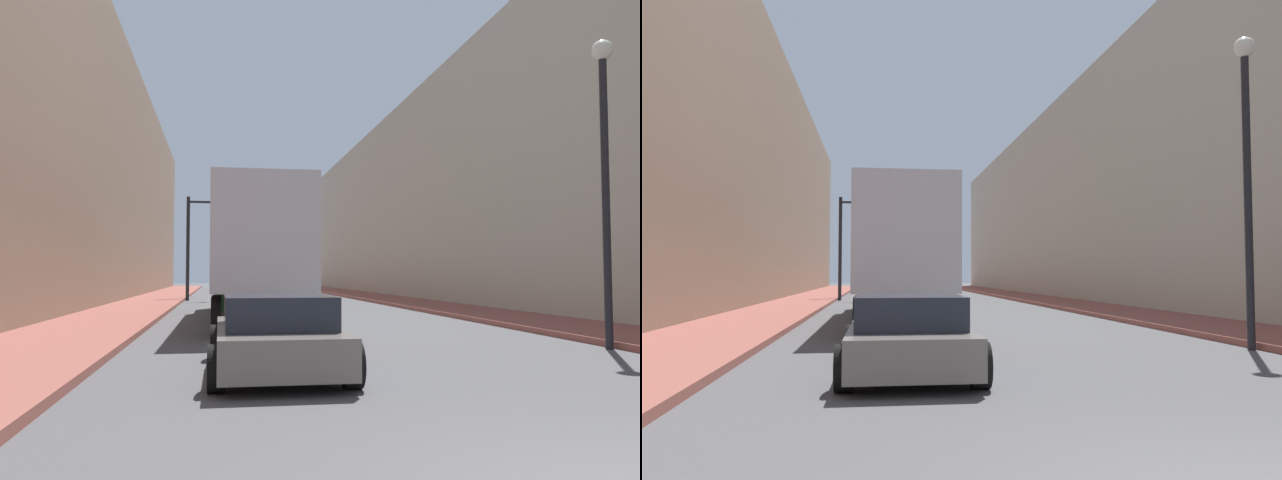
# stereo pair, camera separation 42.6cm
# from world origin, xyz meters

# --- Properties ---
(sidewalk_right) EXTENTS (3.21, 80.00, 0.15)m
(sidewalk_right) POSITION_xyz_m (6.68, 30.00, 0.07)
(sidewalk_right) COLOR brown
(sidewalk_right) RESTS_ON ground
(sidewalk_left) EXTENTS (3.21, 80.00, 0.15)m
(sidewalk_left) POSITION_xyz_m (-6.68, 30.00, 0.07)
(sidewalk_left) COLOR brown
(sidewalk_left) RESTS_ON ground
(building_right) EXTENTS (6.00, 80.00, 12.50)m
(building_right) POSITION_xyz_m (11.29, 30.00, 6.25)
(building_right) COLOR #BCB29E
(building_right) RESTS_ON ground
(building_left) EXTENTS (6.00, 80.00, 14.57)m
(building_left) POSITION_xyz_m (-11.29, 30.00, 7.29)
(building_left) COLOR #846B56
(building_left) RESTS_ON ground
(semi_truck) EXTENTS (2.59, 14.49, 4.04)m
(semi_truck) POSITION_xyz_m (-2.05, 18.17, 2.30)
(semi_truck) COLOR silver
(semi_truck) RESTS_ON ground
(sedan_car) EXTENTS (2.08, 4.52, 1.24)m
(sedan_car) POSITION_xyz_m (-2.23, 6.50, 0.60)
(sedan_car) COLOR slate
(sedan_car) RESTS_ON ground
(traffic_signal_gantry) EXTENTS (6.91, 0.35, 6.09)m
(traffic_signal_gantry) POSITION_xyz_m (-3.24, 33.62, 4.25)
(traffic_signal_gantry) COLOR black
(traffic_signal_gantry) RESTS_ON ground
(street_lamp) EXTENTS (0.44, 0.44, 6.57)m
(street_lamp) POSITION_xyz_m (4.93, 8.42, 4.24)
(street_lamp) COLOR black
(street_lamp) RESTS_ON ground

